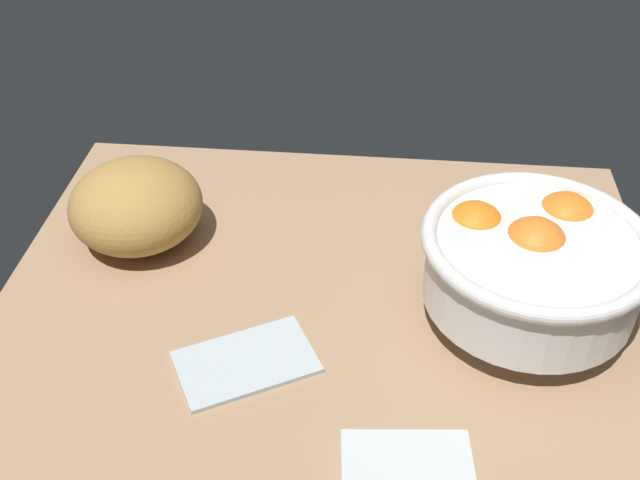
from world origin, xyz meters
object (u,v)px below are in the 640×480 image
object	(u,v)px
fruit_bowl	(531,261)
bread_loaf	(136,205)
napkin_spare	(246,360)
napkin_folded	(408,471)

from	to	relation	value
fruit_bowl	bread_loaf	bearing A→B (deg)	168.90
fruit_bowl	napkin_spare	distance (cm)	29.72
bread_loaf	napkin_spare	distance (cm)	24.36
napkin_folded	napkin_spare	world-z (taller)	same
fruit_bowl	napkin_spare	bearing A→B (deg)	-160.16
bread_loaf	napkin_folded	bearing A→B (deg)	-43.14
napkin_folded	napkin_spare	xyz separation A→B (cm)	(-15.69, 11.04, -0.01)
fruit_bowl	bread_loaf	xyz separation A→B (cm)	(-42.82, 8.40, -2.20)
fruit_bowl	napkin_folded	world-z (taller)	fruit_bowl
bread_loaf	napkin_spare	size ratio (longest dim) A/B	1.15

